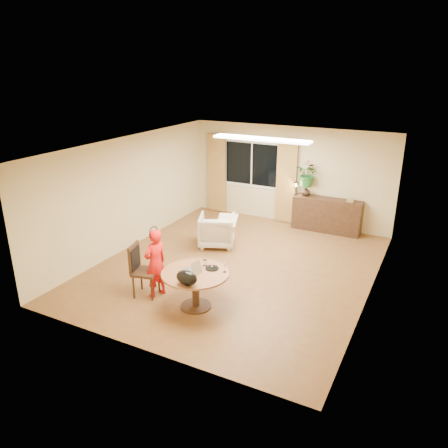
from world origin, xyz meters
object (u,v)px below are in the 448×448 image
Objects in this scene: dining_table at (195,280)px; dining_chair at (145,270)px; armchair at (217,230)px; child at (155,263)px; sideboard at (327,215)px.

dining_chair reaches higher than dining_table.
dining_chair is 2.72m from armchair.
armchair is (0.05, 2.71, -0.13)m from dining_chair.
dining_table is 0.88m from child.
sideboard is (1.08, 4.81, -0.10)m from dining_table.
armchair is at bearing -134.09° from sideboard.
dining_table is at bearing 104.32° from child.
dining_table is 0.69× the size of sideboard.
dining_table is 4.93m from sideboard.
child reaches higher than dining_chair.
child is at bearing 10.12° from dining_chair.
child reaches higher than sideboard.
child is (0.18, 0.08, 0.15)m from dining_chair.
dining_chair is (-1.05, -0.05, -0.03)m from dining_table.
sideboard reaches higher than armchair.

